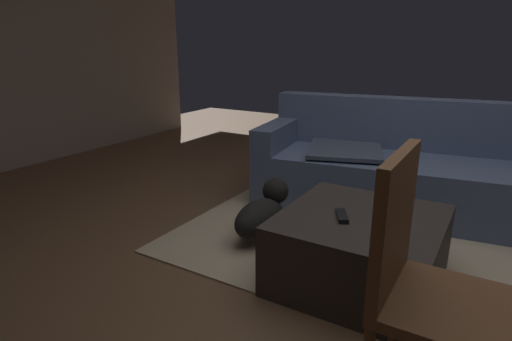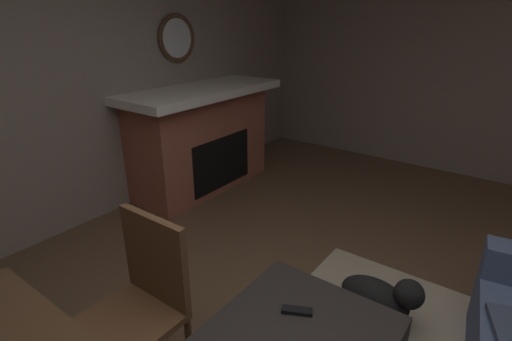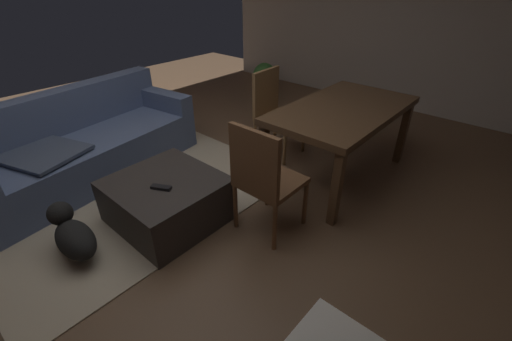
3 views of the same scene
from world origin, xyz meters
TOP-DOWN VIEW (x-y plane):
  - floor at (0.00, 0.00)m, footprint 9.40×9.40m
  - area_rug at (-0.12, 0.56)m, footprint 2.60×2.00m
  - couch at (-0.20, 1.21)m, footprint 2.28×1.14m
  - ottoman_coffee_table at (-0.12, -0.04)m, footprint 0.81×0.83m
  - tv_remote at (-0.21, -0.12)m, footprint 0.12×0.17m
  - dining_chair_west at (0.29, -0.73)m, footprint 0.44×0.44m
  - small_dog at (-0.83, 0.13)m, footprint 0.26×0.52m

SIDE VIEW (x-z plane):
  - floor at x=0.00m, z-range 0.00..0.00m
  - area_rug at x=-0.12m, z-range 0.00..0.01m
  - small_dog at x=-0.83m, z-range 0.02..0.36m
  - ottoman_coffee_table at x=-0.12m, z-range 0.00..0.39m
  - couch at x=-0.20m, z-range -0.11..0.72m
  - tv_remote at x=-0.21m, z-range 0.39..0.41m
  - dining_chair_west at x=0.29m, z-range 0.06..0.99m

